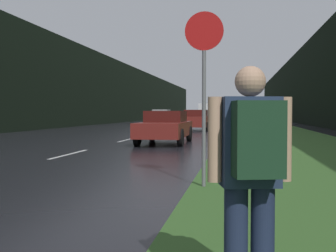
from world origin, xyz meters
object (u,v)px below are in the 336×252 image
Objects in this scene: stop_sign at (204,81)px; delivery_truck at (205,110)px; car_passing_far at (196,120)px; car_oncoming at (162,117)px; car_passing_near at (165,127)px; hitchhiker_with_backpack at (251,171)px.

stop_sign is 0.38× the size of delivery_truck.
car_oncoming is (-4.45, 10.42, 0.04)m from car_passing_far.
car_oncoming is (-6.93, 33.83, -1.11)m from stop_sign.
delivery_truck is at bearing -86.79° from car_passing_near.
stop_sign reaches higher than car_passing_far.
hitchhiker_with_backpack is 15.21m from car_passing_near.
delivery_truck reaches higher than stop_sign.
hitchhiker_with_backpack is 94.53m from delivery_truck.
car_passing_near is at bearing 88.55° from hitchhiker_with_backpack.
car_passing_near is 23.98m from car_oncoming.
stop_sign reaches higher than car_oncoming.
delivery_truck reaches higher than car_passing_near.
hitchhiker_with_backpack is 0.35× the size of car_passing_far.
stop_sign reaches higher than hitchhiker_with_backpack.
hitchhiker_with_backpack is 39.19m from car_oncoming.
hitchhiker_with_backpack is 0.35× the size of car_passing_near.
hitchhiker_with_backpack is 0.36× the size of car_oncoming.
delivery_truck reaches higher than hitchhiker_with_backpack.
hitchhiker_with_backpack is 0.20× the size of delivery_truck.
stop_sign is 4.75m from hitchhiker_with_backpack.
stop_sign is at bearing 96.05° from car_passing_far.
car_oncoming reaches higher than car_passing_near.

